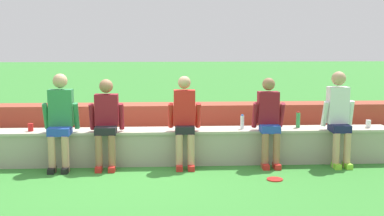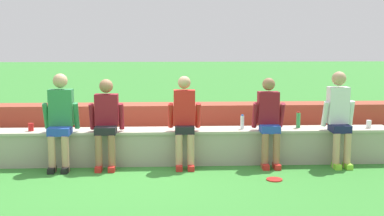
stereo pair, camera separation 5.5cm
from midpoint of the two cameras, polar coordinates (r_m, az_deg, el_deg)
ground_plane at (r=7.75m, az=-6.28°, el=-6.92°), size 80.00×80.00×0.00m
stone_seating_wall at (r=7.91m, az=-6.21°, el=-4.41°), size 8.29×0.52×0.56m
brick_bleachers at (r=9.01m, az=-5.80°, el=-2.65°), size 9.90×1.16×0.80m
person_far_left at (r=7.73m, az=-15.04°, el=-1.09°), size 0.55×0.56×1.48m
person_left_of_center at (r=7.65m, az=-9.87°, el=-1.39°), size 0.54×0.55×1.39m
person_center at (r=7.56m, az=-0.68°, el=-1.28°), size 0.51×0.49×1.43m
person_right_of_center at (r=7.75m, az=9.26°, el=-1.28°), size 0.51×0.51×1.40m
person_far_right at (r=8.02m, az=17.12°, el=-0.80°), size 0.50×0.52×1.50m
water_bottle_mid_left at (r=8.16m, az=12.60°, el=-1.39°), size 0.07×0.07×0.27m
water_bottle_near_right at (r=7.89m, az=6.14°, el=-1.67°), size 0.06×0.06×0.24m
plastic_cup_middle at (r=8.49m, az=20.28°, el=-1.78°), size 0.08×0.08×0.13m
plastic_cup_right_end at (r=8.09m, az=-18.26°, el=-2.14°), size 0.08×0.08×0.12m
frisbee at (r=7.10m, az=9.90°, el=-8.29°), size 0.23×0.23×0.02m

